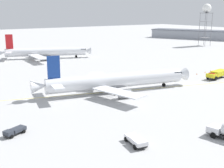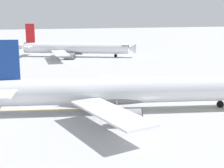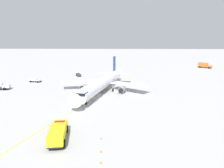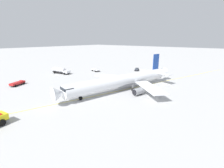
# 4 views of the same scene
# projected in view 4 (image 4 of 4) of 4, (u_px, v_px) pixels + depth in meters

# --- Properties ---
(ground_plane) EXTENTS (600.00, 600.00, 0.00)m
(ground_plane) POSITION_uv_depth(u_px,v_px,m) (112.00, 91.00, 52.69)
(ground_plane) COLOR #B2B2B2
(airliner_main) EXTENTS (31.68, 45.04, 10.90)m
(airliner_main) POSITION_uv_depth(u_px,v_px,m) (123.00, 81.00, 53.06)
(airliner_main) COLOR white
(airliner_main) RESTS_ON ground_plane
(pushback_tug_truck) EXTENTS (5.21, 3.04, 1.30)m
(pushback_tug_truck) POSITION_uv_depth(u_px,v_px,m) (95.00, 70.00, 84.13)
(pushback_tug_truck) COLOR #232326
(pushback_tug_truck) RESTS_ON ground_plane
(ops_pickup_truck) EXTENTS (4.05, 5.93, 1.41)m
(ops_pickup_truck) POSITION_uv_depth(u_px,v_px,m) (17.00, 83.00, 58.71)
(ops_pickup_truck) COLOR #232326
(ops_pickup_truck) RESTS_ON ground_plane
(baggage_truck_truck) EXTENTS (3.18, 4.48, 1.22)m
(baggage_truck_truck) POSITION_uv_depth(u_px,v_px,m) (137.00, 69.00, 85.99)
(baggage_truck_truck) COLOR #232326
(baggage_truck_truck) RESTS_ON ground_plane
(fuel_tanker_truck) EXTENTS (10.18, 4.38, 2.87)m
(fuel_tanker_truck) POSITION_uv_depth(u_px,v_px,m) (60.00, 70.00, 78.57)
(fuel_tanker_truck) COLOR #232326
(fuel_tanker_truck) RESTS_ON ground_plane
(taxiway_centreline) EXTENTS (40.99, 132.44, 0.01)m
(taxiway_centreline) POSITION_uv_depth(u_px,v_px,m) (118.00, 91.00, 52.66)
(taxiway_centreline) COLOR yellow
(taxiway_centreline) RESTS_ON ground_plane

